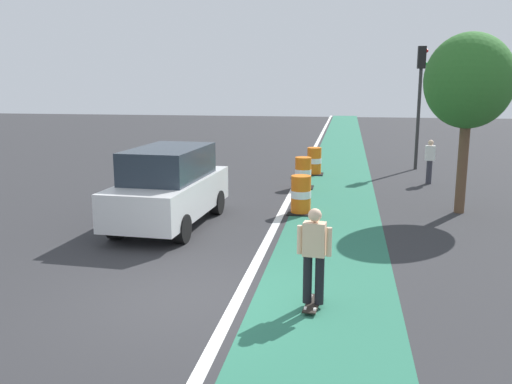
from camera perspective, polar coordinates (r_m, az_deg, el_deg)
name	(u,v)px	position (r m, az deg, el deg)	size (l,w,h in m)	color
ground_plane	(186,298)	(9.68, -7.38, -10.95)	(100.00, 100.00, 0.00)	#2D2D30
bike_lane_strip	(338,180)	(20.88, 8.61, 1.23)	(2.50, 80.00, 0.01)	#286B51
lane_divider_stripe	(299,179)	(20.95, 4.50, 1.36)	(0.20, 80.00, 0.01)	silver
skateboarder_on_lane	(314,255)	(8.97, 6.09, -6.56)	(0.57, 0.82, 1.69)	black
parked_suv_nearest	(170,186)	(14.16, -9.02, 0.59)	(2.10, 4.69, 2.04)	silver
traffic_barrel_front	(301,195)	(15.41, 4.72, -0.33)	(0.73, 0.73, 1.09)	orange
traffic_barrel_mid	(303,173)	(19.15, 4.95, 1.99)	(0.73, 0.73, 1.09)	orange
traffic_barrel_back	(314,161)	(21.98, 6.11, 3.20)	(0.73, 0.73, 1.09)	orange
traffic_light_corner	(420,86)	(24.00, 16.82, 10.59)	(0.41, 0.32, 5.10)	#2D2D2D
pedestrian_crossing	(430,160)	(20.80, 17.73, 3.17)	(0.34, 0.20, 1.61)	#33333D
street_tree_sidewalk	(469,82)	(16.23, 21.38, 10.68)	(2.40, 2.40, 5.00)	brown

